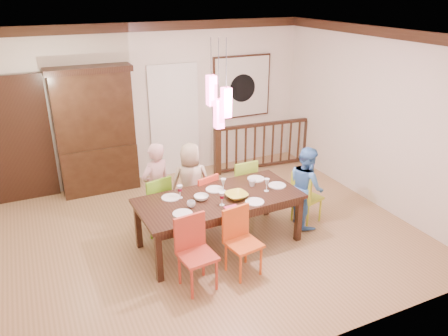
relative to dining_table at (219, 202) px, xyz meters
name	(u,v)px	position (x,y,z in m)	size (l,w,h in m)	color
floor	(208,234)	(-0.05, 0.30, -0.67)	(6.00, 6.00, 0.00)	#967348
ceiling	(205,35)	(-0.05, 0.30, 2.23)	(6.00, 6.00, 0.00)	white
wall_back	(155,103)	(-0.05, 2.80, 0.78)	(6.00, 6.00, 0.00)	beige
wall_right	(374,118)	(2.95, 0.30, 0.78)	(5.00, 5.00, 0.00)	beige
crown_molding	(205,42)	(-0.05, 0.30, 2.15)	(6.00, 5.00, 0.16)	black
panel_door	(19,142)	(-2.45, 2.75, 0.38)	(1.04, 0.07, 2.24)	black
white_doorway	(174,122)	(0.30, 2.77, 0.38)	(0.97, 0.05, 2.22)	silver
painting	(242,87)	(1.75, 2.76, 0.93)	(1.25, 0.06, 1.25)	black
pendant_cluster	(219,102)	(0.00, 0.00, 1.43)	(0.27, 0.21, 1.14)	#F0488D
dining_table	(219,202)	(0.00, 0.00, 0.00)	(2.33, 1.13, 0.75)	black
chair_far_left	(153,200)	(-0.75, 0.74, -0.15)	(0.51, 0.51, 0.92)	#62A21D
chair_far_mid	(201,195)	(0.00, 0.67, -0.19)	(0.47, 0.47, 0.84)	#E4442A
chair_far_right	(240,181)	(0.75, 0.81, -0.15)	(0.43, 0.43, 0.91)	#94C131
chair_near_left	(197,250)	(-0.65, -0.80, -0.14)	(0.46, 0.46, 0.92)	#B73A27
chair_near_mid	(244,239)	(-0.01, -0.77, -0.17)	(0.46, 0.46, 0.89)	#D4541D
chair_end_right	(307,193)	(1.52, 0.02, -0.19)	(0.47, 0.47, 0.84)	#B1BD23
china_hutch	(95,131)	(-1.21, 2.60, 0.45)	(1.42, 0.46, 2.24)	black
balustrade	(264,145)	(2.01, 2.25, -0.17)	(2.13, 0.24, 0.96)	black
person_far_left	(156,187)	(-0.67, 0.81, 0.02)	(0.50, 0.33, 1.38)	beige
person_far_mid	(191,182)	(-0.10, 0.86, -0.04)	(0.62, 0.40, 1.27)	#C3B293
person_end_right	(306,186)	(1.46, -0.02, -0.04)	(0.62, 0.48, 1.27)	#4781C7
serving_bowl	(236,196)	(0.20, -0.13, 0.11)	(0.30, 0.30, 0.07)	gold
small_bowl	(201,198)	(-0.26, 0.03, 0.11)	(0.20, 0.20, 0.06)	white
cup_left	(191,204)	(-0.46, -0.11, 0.12)	(0.11, 0.11, 0.09)	silver
cup_right	(252,183)	(0.59, 0.13, 0.13)	(0.11, 0.11, 0.10)	silver
plate_far_left	(171,198)	(-0.62, 0.26, 0.08)	(0.26, 0.26, 0.01)	white
plate_far_mid	(215,189)	(0.04, 0.24, 0.08)	(0.26, 0.26, 0.01)	white
plate_far_right	(256,179)	(0.76, 0.32, 0.08)	(0.26, 0.26, 0.01)	white
plate_near_left	(183,214)	(-0.63, -0.25, 0.08)	(0.26, 0.26, 0.01)	white
plate_near_mid	(255,202)	(0.37, -0.35, 0.08)	(0.26, 0.26, 0.01)	white
plate_end_right	(277,185)	(0.93, -0.02, 0.08)	(0.26, 0.26, 0.01)	white
wine_glass_a	(180,192)	(-0.50, 0.21, 0.17)	(0.08, 0.08, 0.19)	#590C19
wine_glass_b	(223,185)	(0.14, 0.16, 0.17)	(0.08, 0.08, 0.19)	silver
wine_glass_c	(222,199)	(-0.07, -0.24, 0.17)	(0.08, 0.08, 0.19)	#590C19
wine_glass_d	(267,185)	(0.70, -0.11, 0.17)	(0.08, 0.08, 0.19)	silver
napkin	(232,208)	(0.01, -0.38, 0.08)	(0.18, 0.14, 0.01)	#D83359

